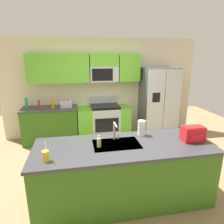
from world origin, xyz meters
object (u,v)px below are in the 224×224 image
at_px(refrigerator, 158,102).
at_px(paper_towel_roll, 141,128).
at_px(pepper_mill, 39,104).
at_px(sink_faucet, 115,130).
at_px(backpack, 193,133).
at_px(range_oven, 104,122).
at_px(drink_cup_yellow, 46,156).
at_px(bottle_green, 26,103).
at_px(bottle_orange, 53,103).
at_px(soap_dispenser, 99,142).
at_px(toaster, 66,104).

bearing_deg(refrigerator, paper_towel_roll, -120.04).
bearing_deg(pepper_mill, sink_faucet, -57.01).
bearing_deg(backpack, paper_towel_roll, 152.05).
xyz_separation_m(pepper_mill, backpack, (2.59, -2.47, 0.01)).
distance_m(pepper_mill, paper_towel_roll, 2.84).
bearing_deg(paper_towel_roll, range_oven, 98.31).
relative_size(range_oven, sink_faucet, 4.82).
distance_m(refrigerator, drink_cup_yellow, 3.68).
bearing_deg(bottle_green, refrigerator, -1.16).
distance_m(refrigerator, pepper_mill, 3.09).
bearing_deg(bottle_orange, backpack, -46.87).
bearing_deg(refrigerator, pepper_mill, 178.71).
bearing_deg(backpack, soap_dispenser, 178.01).
xyz_separation_m(refrigerator, soap_dispenser, (-1.91, -2.35, 0.04)).
relative_size(bottle_orange, sink_faucet, 0.89).
bearing_deg(soap_dispenser, backpack, -1.99).
bearing_deg(bottle_green, bottle_orange, -4.76).
height_order(toaster, drink_cup_yellow, drink_cup_yellow).
height_order(toaster, bottle_orange, bottle_orange).
relative_size(toaster, soap_dispenser, 1.65).
height_order(range_oven, soap_dispenser, range_oven).
bearing_deg(pepper_mill, bottle_green, -179.84).
relative_size(range_oven, paper_towel_roll, 5.67).
bearing_deg(range_oven, drink_cup_yellow, -112.38).
xyz_separation_m(sink_faucet, drink_cup_yellow, (-0.95, -0.45, -0.10)).
height_order(range_oven, sink_faucet, sink_faucet).
xyz_separation_m(toaster, paper_towel_roll, (1.26, -2.06, 0.03)).
distance_m(toaster, soap_dispenser, 2.43).
xyz_separation_m(toaster, bottle_green, (-0.94, 0.05, 0.05)).
bearing_deg(toaster, bottle_orange, -179.60).
bearing_deg(backpack, sink_faucet, 168.23).
relative_size(bottle_green, soap_dispenser, 1.61).
xyz_separation_m(range_oven, toaster, (-0.95, -0.05, 0.55)).
height_order(toaster, sink_faucet, sink_faucet).
height_order(sink_faucet, paper_towel_roll, sink_faucet).
xyz_separation_m(pepper_mill, paper_towel_roll, (1.91, -2.11, 0.02)).
height_order(toaster, paper_towel_roll, paper_towel_roll).
xyz_separation_m(sink_faucet, backpack, (1.14, -0.24, -0.05)).
bearing_deg(backpack, pepper_mill, 136.41).
bearing_deg(bottle_orange, bottle_green, 175.24).
bearing_deg(bottle_orange, toaster, 0.40).
bearing_deg(drink_cup_yellow, range_oven, 67.62).
relative_size(pepper_mill, backpack, 0.65).
relative_size(pepper_mill, bottle_green, 0.75).
bearing_deg(sink_faucet, drink_cup_yellow, -154.53).
xyz_separation_m(paper_towel_roll, backpack, (0.68, -0.36, -0.00)).
xyz_separation_m(refrigerator, drink_cup_yellow, (-2.59, -2.61, 0.04)).
distance_m(toaster, paper_towel_roll, 2.41).
bearing_deg(paper_towel_roll, bottle_orange, 127.58).
distance_m(toaster, drink_cup_yellow, 2.64).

